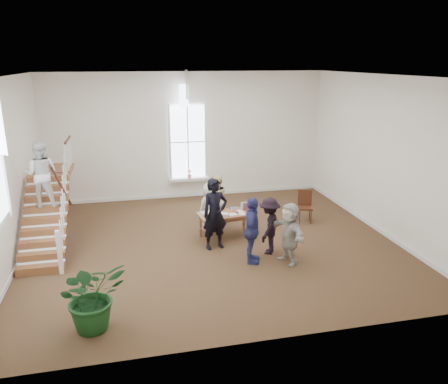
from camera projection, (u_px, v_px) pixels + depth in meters
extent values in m
plane|color=#482E1C|center=(213.00, 243.00, 12.11)|extent=(10.00, 10.00, 0.00)
plane|color=white|center=(188.00, 136.00, 15.65)|extent=(10.00, 0.00, 10.00)
plane|color=white|center=(265.00, 225.00, 7.26)|extent=(10.00, 0.00, 10.00)
plane|color=white|center=(7.00, 175.00, 10.40)|extent=(0.00, 9.00, 9.00)
plane|color=white|center=(383.00, 155.00, 12.51)|extent=(0.00, 9.00, 9.00)
plane|color=white|center=(211.00, 76.00, 10.80)|extent=(10.00, 10.00, 0.00)
cube|color=white|center=(189.00, 179.00, 15.94)|extent=(1.45, 0.28, 0.10)
plane|color=white|center=(188.00, 142.00, 15.66)|extent=(2.60, 0.00, 2.60)
plane|color=white|center=(187.00, 97.00, 15.19)|extent=(0.60, 0.60, 0.85)
cube|color=white|center=(189.00, 195.00, 16.26)|extent=(10.00, 0.04, 0.12)
imported|color=pink|center=(189.00, 174.00, 15.85)|extent=(0.17, 0.17, 0.30)
cube|color=brown|center=(41.00, 269.00, 10.42)|extent=(1.10, 0.30, 0.20)
cube|color=brown|center=(42.00, 256.00, 10.64)|extent=(1.10, 0.30, 0.20)
cube|color=brown|center=(43.00, 244.00, 10.86)|extent=(1.10, 0.30, 0.20)
cube|color=brown|center=(44.00, 232.00, 11.08)|extent=(1.10, 0.30, 0.20)
cube|color=brown|center=(45.00, 220.00, 11.30)|extent=(1.10, 0.30, 0.20)
cube|color=brown|center=(46.00, 209.00, 11.52)|extent=(1.10, 0.30, 0.20)
cube|color=brown|center=(47.00, 199.00, 11.74)|extent=(1.10, 0.30, 0.20)
cube|color=brown|center=(48.00, 188.00, 11.97)|extent=(1.10, 0.30, 0.20)
cube|color=brown|center=(48.00, 179.00, 12.19)|extent=(1.10, 0.30, 0.20)
cube|color=brown|center=(53.00, 170.00, 13.02)|extent=(1.10, 1.20, 0.12)
cube|color=white|center=(60.00, 252.00, 10.25)|extent=(0.10, 0.10, 1.10)
cylinder|color=#391C0F|center=(62.00, 188.00, 11.16)|extent=(0.07, 2.74, 1.86)
imported|color=silver|center=(41.00, 174.00, 11.24)|extent=(0.94, 0.79, 1.72)
cube|color=brown|center=(226.00, 214.00, 12.33)|extent=(1.64, 0.97, 0.05)
cube|color=brown|center=(226.00, 217.00, 12.36)|extent=(1.50, 0.83, 0.10)
cylinder|color=brown|center=(207.00, 233.00, 11.96)|extent=(0.07, 0.07, 0.68)
cylinder|color=brown|center=(252.00, 227.00, 12.41)|extent=(0.07, 0.07, 0.68)
cylinder|color=brown|center=(200.00, 226.00, 12.47)|extent=(0.07, 0.07, 0.68)
cylinder|color=brown|center=(244.00, 220.00, 12.92)|extent=(0.07, 0.07, 0.68)
cube|color=silver|center=(234.00, 209.00, 12.64)|extent=(0.21, 0.22, 0.04)
cube|color=beige|center=(240.00, 212.00, 12.38)|extent=(0.22, 0.27, 0.05)
cube|color=tan|center=(219.00, 213.00, 12.25)|extent=(0.23, 0.25, 0.05)
cube|color=silver|center=(224.00, 214.00, 12.16)|extent=(0.27, 0.25, 0.06)
cube|color=#4C5972|center=(235.00, 209.00, 12.63)|extent=(0.25, 0.30, 0.04)
cube|color=maroon|center=(237.00, 211.00, 12.43)|extent=(0.30, 0.34, 0.04)
cube|color=white|center=(208.00, 212.00, 12.35)|extent=(0.23, 0.30, 0.03)
cube|color=#BFB299|center=(205.00, 213.00, 12.31)|extent=(0.25, 0.30, 0.03)
cube|color=silver|center=(242.00, 214.00, 12.25)|extent=(0.17, 0.27, 0.04)
cube|color=beige|center=(217.00, 217.00, 11.97)|extent=(0.17, 0.25, 0.04)
cube|color=tan|center=(237.00, 211.00, 12.48)|extent=(0.28, 0.34, 0.02)
cube|color=silver|center=(233.00, 215.00, 12.17)|extent=(0.29, 0.28, 0.03)
imported|color=black|center=(215.00, 214.00, 11.55)|extent=(0.80, 0.62, 1.94)
imported|color=beige|center=(210.00, 207.00, 12.81)|extent=(0.83, 0.69, 1.46)
imported|color=beige|center=(216.00, 200.00, 13.33)|extent=(0.93, 0.85, 1.55)
imported|color=navy|center=(252.00, 231.00, 10.74)|extent=(0.74, 1.08, 1.71)
imported|color=black|center=(269.00, 226.00, 11.32)|extent=(0.99, 1.12, 1.51)
imported|color=#B4AEA2|center=(289.00, 233.00, 10.77)|extent=(0.82, 1.52, 1.56)
imported|color=#123B15|center=(92.00, 296.00, 8.11)|extent=(1.55, 1.46, 1.37)
cube|color=#391C0F|center=(305.00, 208.00, 13.58)|extent=(0.54, 0.54, 0.05)
cube|color=#391C0F|center=(305.00, 197.00, 13.69)|extent=(0.43, 0.16, 0.51)
cylinder|color=#391C0F|center=(300.00, 217.00, 13.50)|extent=(0.04, 0.04, 0.45)
cylinder|color=#391C0F|center=(311.00, 217.00, 13.48)|extent=(0.04, 0.04, 0.45)
cylinder|color=#391C0F|center=(298.00, 213.00, 13.83)|extent=(0.04, 0.04, 0.45)
cylinder|color=#391C0F|center=(310.00, 213.00, 13.81)|extent=(0.04, 0.04, 0.45)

